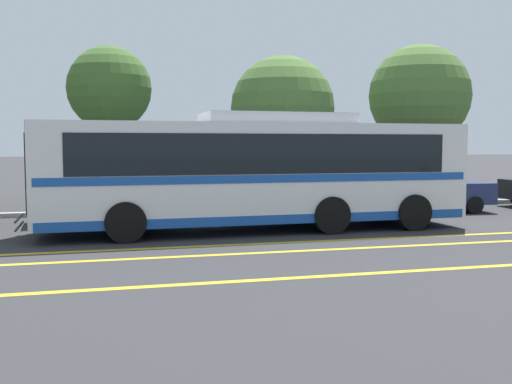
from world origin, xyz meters
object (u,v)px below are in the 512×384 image
transit_bus (256,170)px  tree_1 (420,95)px  tree_2 (283,108)px  parked_car_1 (101,200)px  parked_car_2 (281,193)px  parked_car_3 (427,190)px  tree_0 (109,89)px

transit_bus → tree_1: size_ratio=1.79×
tree_2 → parked_car_1: bearing=-146.9°
parked_car_2 → tree_1: bearing=-59.4°
parked_car_1 → tree_1: 14.86m
transit_bus → parked_car_1: size_ratio=2.90×
parked_car_2 → tree_2: tree_2 is taller
parked_car_3 → tree_1: (2.43, 4.88, 3.71)m
parked_car_3 → tree_2: 6.77m
parked_car_1 → parked_car_2: bearing=90.5°
parked_car_2 → tree_0: 8.13m
parked_car_1 → tree_0: 6.41m
parked_car_2 → tree_1: (7.68, 4.55, 3.73)m
tree_0 → tree_1: (13.10, -0.23, 0.00)m
tree_0 → parked_car_2: bearing=-41.4°
parked_car_1 → tree_0: (0.40, 5.16, 3.79)m
tree_0 → tree_1: size_ratio=0.91×
tree_0 → tree_1: 13.10m
tree_1 → tree_0: bearing=179.0°
parked_car_1 → tree_2: 9.14m
tree_1 → tree_2: size_ratio=1.13×
parked_car_2 → parked_car_1: bearing=93.7°
tree_0 → tree_2: tree_0 is taller
parked_car_3 → transit_bus: bearing=117.0°
parked_car_2 → tree_1: 9.67m
parked_car_2 → tree_0: tree_0 is taller
tree_0 → tree_2: 6.84m
transit_bus → tree_2: (3.07, 7.47, 2.16)m
parked_car_1 → parked_car_2: 5.83m
tree_0 → tree_1: tree_1 is taller
parked_car_1 → parked_car_2: parked_car_2 is taller
parked_car_2 → tree_0: bearing=48.5°
parked_car_3 → tree_2: tree_2 is taller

